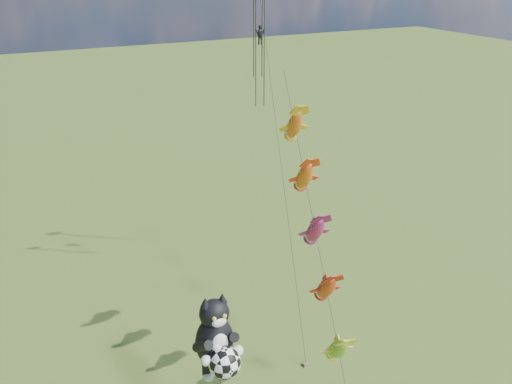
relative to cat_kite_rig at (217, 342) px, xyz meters
name	(u,v)px	position (x,y,z in m)	size (l,w,h in m)	color
cat_kite_rig	(217,342)	(0.00, 0.00, 0.00)	(2.22, 3.99, 10.46)	brown
fish_windsock_rig	(315,231)	(7.99, 3.94, 2.48)	(3.78, 15.60, 18.53)	brown
parafoil_rig	(261,38)	(12.02, 18.89, 11.53)	(5.55, 17.00, 23.69)	brown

